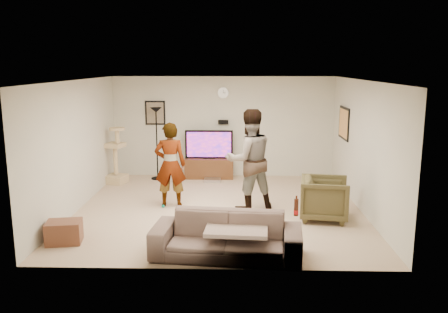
{
  "coord_description": "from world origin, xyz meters",
  "views": [
    {
      "loc": [
        0.34,
        -8.73,
        2.8
      ],
      "look_at": [
        0.09,
        0.2,
        1.01
      ],
      "focal_mm": 37.08,
      "sensor_mm": 36.0,
      "label": 1
    }
  ],
  "objects_px": {
    "sofa": "(227,236)",
    "side_table": "(64,232)",
    "tv_stand": "(209,168)",
    "person_right": "(249,160)",
    "cat_tree": "(115,155)",
    "armchair": "(324,198)",
    "tv": "(209,144)",
    "person_left": "(170,165)",
    "beer_bottle": "(296,207)",
    "floor_lamp": "(157,144)"
  },
  "relations": [
    {
      "from": "beer_bottle",
      "to": "side_table",
      "type": "relative_size",
      "value": 0.47
    },
    {
      "from": "tv",
      "to": "sofa",
      "type": "relative_size",
      "value": 0.54
    },
    {
      "from": "person_left",
      "to": "person_right",
      "type": "height_order",
      "value": "person_right"
    },
    {
      "from": "cat_tree",
      "to": "beer_bottle",
      "type": "relative_size",
      "value": 5.43
    },
    {
      "from": "tv",
      "to": "person_right",
      "type": "distance_m",
      "value": 2.67
    },
    {
      "from": "tv_stand",
      "to": "person_right",
      "type": "xyz_separation_m",
      "value": [
        0.93,
        -2.5,
        0.73
      ]
    },
    {
      "from": "person_right",
      "to": "beer_bottle",
      "type": "relative_size",
      "value": 7.87
    },
    {
      "from": "tv_stand",
      "to": "floor_lamp",
      "type": "relative_size",
      "value": 0.68
    },
    {
      "from": "tv_stand",
      "to": "side_table",
      "type": "relative_size",
      "value": 2.25
    },
    {
      "from": "tv",
      "to": "sofa",
      "type": "bearing_deg",
      "value": -83.56
    },
    {
      "from": "floor_lamp",
      "to": "person_left",
      "type": "height_order",
      "value": "floor_lamp"
    },
    {
      "from": "tv",
      "to": "side_table",
      "type": "height_order",
      "value": "tv"
    },
    {
      "from": "tv",
      "to": "cat_tree",
      "type": "bearing_deg",
      "value": -164.55
    },
    {
      "from": "sofa",
      "to": "beer_bottle",
      "type": "bearing_deg",
      "value": 5.84
    },
    {
      "from": "floor_lamp",
      "to": "person_left",
      "type": "relative_size",
      "value": 1.04
    },
    {
      "from": "tv_stand",
      "to": "person_right",
      "type": "relative_size",
      "value": 0.61
    },
    {
      "from": "floor_lamp",
      "to": "side_table",
      "type": "distance_m",
      "value": 4.33
    },
    {
      "from": "person_right",
      "to": "tv_stand",
      "type": "bearing_deg",
      "value": -88.79
    },
    {
      "from": "person_left",
      "to": "beer_bottle",
      "type": "relative_size",
      "value": 6.75
    },
    {
      "from": "person_left",
      "to": "side_table",
      "type": "xyz_separation_m",
      "value": [
        -1.43,
        -2.0,
        -0.67
      ]
    },
    {
      "from": "cat_tree",
      "to": "person_right",
      "type": "relative_size",
      "value": 0.69
    },
    {
      "from": "tv_stand",
      "to": "beer_bottle",
      "type": "relative_size",
      "value": 4.8
    },
    {
      "from": "cat_tree",
      "to": "beer_bottle",
      "type": "height_order",
      "value": "cat_tree"
    },
    {
      "from": "floor_lamp",
      "to": "sofa",
      "type": "distance_m",
      "value": 5.03
    },
    {
      "from": "tv",
      "to": "side_table",
      "type": "distance_m",
      "value": 4.86
    },
    {
      "from": "armchair",
      "to": "side_table",
      "type": "relative_size",
      "value": 1.6
    },
    {
      "from": "cat_tree",
      "to": "side_table",
      "type": "xyz_separation_m",
      "value": [
        0.13,
        -3.75,
        -0.5
      ]
    },
    {
      "from": "tv_stand",
      "to": "person_left",
      "type": "height_order",
      "value": "person_left"
    },
    {
      "from": "armchair",
      "to": "floor_lamp",
      "type": "bearing_deg",
      "value": 59.62
    },
    {
      "from": "floor_lamp",
      "to": "beer_bottle",
      "type": "relative_size",
      "value": 7.04
    },
    {
      "from": "person_right",
      "to": "sofa",
      "type": "distance_m",
      "value": 2.43
    },
    {
      "from": "person_left",
      "to": "sofa",
      "type": "distance_m",
      "value": 2.77
    },
    {
      "from": "person_left",
      "to": "armchair",
      "type": "distance_m",
      "value": 3.04
    },
    {
      "from": "person_left",
      "to": "floor_lamp",
      "type": "bearing_deg",
      "value": -77.54
    },
    {
      "from": "tv",
      "to": "person_left",
      "type": "bearing_deg",
      "value": -105.01
    },
    {
      "from": "floor_lamp",
      "to": "person_right",
      "type": "bearing_deg",
      "value": -47.0
    },
    {
      "from": "tv",
      "to": "side_table",
      "type": "relative_size",
      "value": 2.2
    },
    {
      "from": "beer_bottle",
      "to": "person_left",
      "type": "bearing_deg",
      "value": 131.51
    },
    {
      "from": "floor_lamp",
      "to": "beer_bottle",
      "type": "bearing_deg",
      "value": -58.83
    },
    {
      "from": "sofa",
      "to": "side_table",
      "type": "bearing_deg",
      "value": 175.89
    },
    {
      "from": "cat_tree",
      "to": "sofa",
      "type": "xyz_separation_m",
      "value": [
        2.73,
        -4.2,
        -0.36
      ]
    },
    {
      "from": "cat_tree",
      "to": "armchair",
      "type": "relative_size",
      "value": 1.59
    },
    {
      "from": "tv",
      "to": "beer_bottle",
      "type": "relative_size",
      "value": 4.71
    },
    {
      "from": "floor_lamp",
      "to": "person_right",
      "type": "height_order",
      "value": "person_right"
    },
    {
      "from": "tv_stand",
      "to": "cat_tree",
      "type": "height_order",
      "value": "cat_tree"
    },
    {
      "from": "person_right",
      "to": "beer_bottle",
      "type": "bearing_deg",
      "value": 85.94
    },
    {
      "from": "floor_lamp",
      "to": "side_table",
      "type": "height_order",
      "value": "floor_lamp"
    },
    {
      "from": "tv_stand",
      "to": "cat_tree",
      "type": "xyz_separation_m",
      "value": [
        -2.18,
        -0.6,
        0.43
      ]
    },
    {
      "from": "tv",
      "to": "cat_tree",
      "type": "relative_size",
      "value": 0.87
    },
    {
      "from": "tv",
      "to": "armchair",
      "type": "distance_m",
      "value": 3.86
    }
  ]
}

